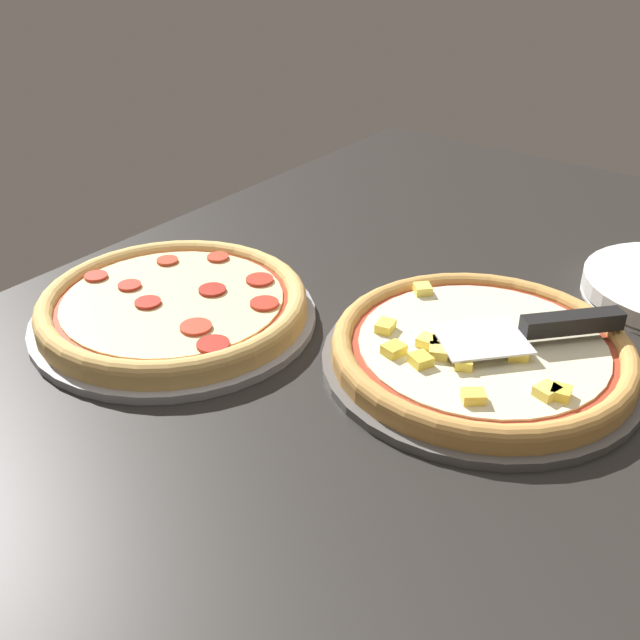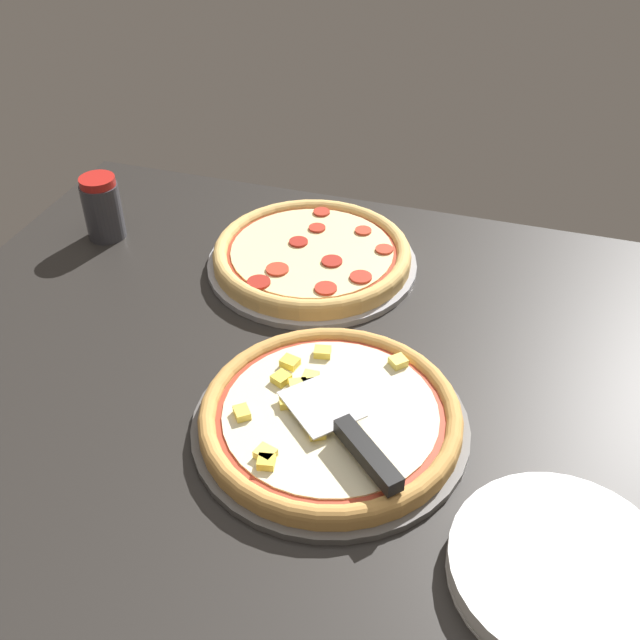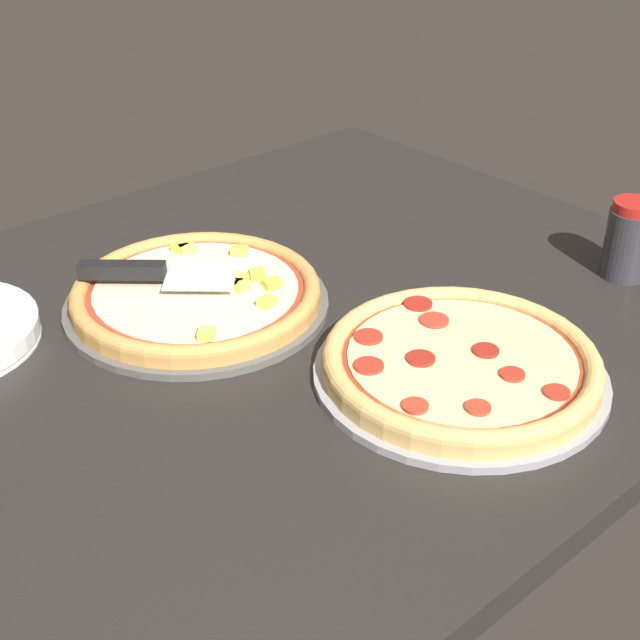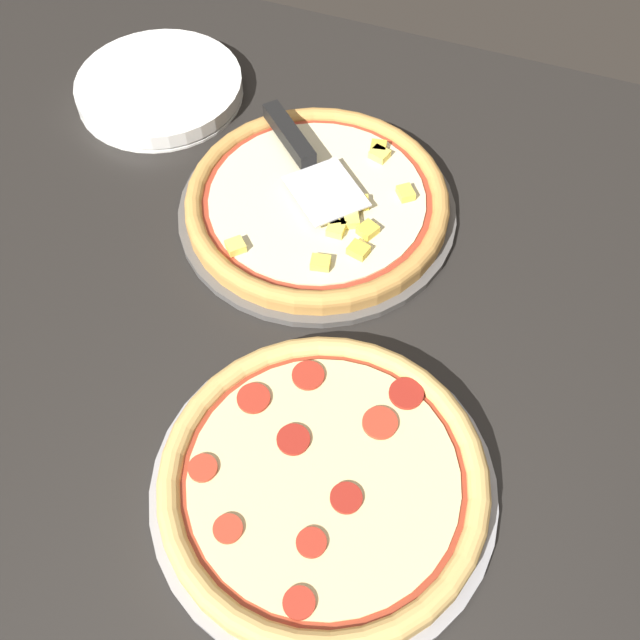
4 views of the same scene
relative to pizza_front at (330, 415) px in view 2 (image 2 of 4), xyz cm
name	(u,v)px [view 2 (image 2 of 4)]	position (x,y,z in cm)	size (l,w,h in cm)	color
ground_plane	(376,397)	(3.86, 9.06, -4.10)	(140.34, 98.21, 3.60)	black
pizza_pan_front	(330,425)	(0.05, -0.01, -1.80)	(35.21, 35.21, 1.00)	#565451
pizza_front	(330,415)	(0.00, 0.00, 0.00)	(33.10, 33.10, 3.02)	#C68E47
pizza_pan_back	(312,263)	(-13.45, 34.30, -1.80)	(34.52, 34.52, 1.00)	#939399
pizza_back	(312,253)	(-13.43, 34.28, 0.15)	(32.45, 32.45, 2.95)	#DBAD60
serving_spatula	(355,441)	(4.68, -5.50, 2.50)	(18.64, 17.59, 2.00)	silver
plate_stack	(562,570)	(29.10, -13.35, -0.90)	(23.67, 23.67, 2.80)	white
parmesan_shaker	(103,208)	(-50.59, 32.54, 3.25)	(6.52, 6.52, 11.29)	#333338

